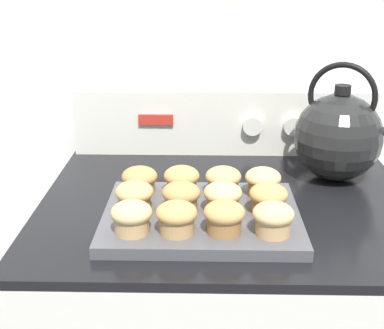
{
  "coord_description": "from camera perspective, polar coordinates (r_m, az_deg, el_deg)",
  "views": [
    {
      "loc": [
        -0.05,
        -0.69,
        1.36
      ],
      "look_at": [
        -0.07,
        0.27,
        1.0
      ],
      "focal_mm": 50.0,
      "sensor_mm": 36.0,
      "label": 1
    }
  ],
  "objects": [
    {
      "name": "wall_back",
      "position": [
        1.38,
        3.54,
        13.92
      ],
      "size": [
        8.0,
        0.05,
        2.4
      ],
      "color": "silver",
      "rests_on": "ground_plane"
    },
    {
      "name": "control_panel",
      "position": [
        1.37,
        3.53,
        4.58
      ],
      "size": [
        0.76,
        0.07,
        0.16
      ],
      "color": "silver",
      "rests_on": "stove_range"
    },
    {
      "name": "muffin_pan",
      "position": [
        1.02,
        1.02,
        -5.6
      ],
      "size": [
        0.37,
        0.29,
        0.02
      ],
      "color": "#4C4C51",
      "rests_on": "stove_range"
    },
    {
      "name": "muffin_r0_c0",
      "position": [
        0.94,
        -6.47,
        -5.55
      ],
      "size": [
        0.07,
        0.07,
        0.06
      ],
      "color": "tan",
      "rests_on": "muffin_pan"
    },
    {
      "name": "muffin_r0_c1",
      "position": [
        0.93,
        -1.64,
        -5.62
      ],
      "size": [
        0.07,
        0.07,
        0.06
      ],
      "color": "tan",
      "rests_on": "muffin_pan"
    },
    {
      "name": "muffin_r0_c2",
      "position": [
        0.93,
        3.46,
        -5.57
      ],
      "size": [
        0.07,
        0.07,
        0.06
      ],
      "color": "olive",
      "rests_on": "muffin_pan"
    },
    {
      "name": "muffin_r0_c3",
      "position": [
        0.94,
        8.65,
        -5.67
      ],
      "size": [
        0.07,
        0.07,
        0.06
      ],
      "color": "tan",
      "rests_on": "muffin_pan"
    },
    {
      "name": "muffin_r1_c0",
      "position": [
        1.01,
        -6.15,
        -3.34
      ],
      "size": [
        0.07,
        0.07,
        0.06
      ],
      "color": "olive",
      "rests_on": "muffin_pan"
    },
    {
      "name": "muffin_r1_c1",
      "position": [
        1.01,
        -1.16,
        -3.44
      ],
      "size": [
        0.07,
        0.07,
        0.06
      ],
      "color": "#A37A4C",
      "rests_on": "muffin_pan"
    },
    {
      "name": "muffin_r1_c2",
      "position": [
        1.01,
        3.3,
        -3.46
      ],
      "size": [
        0.07,
        0.07,
        0.06
      ],
      "color": "tan",
      "rests_on": "muffin_pan"
    },
    {
      "name": "muffin_r1_c3",
      "position": [
        1.01,
        8.15,
        -3.57
      ],
      "size": [
        0.07,
        0.07,
        0.06
      ],
      "color": "olive",
      "rests_on": "muffin_pan"
    },
    {
      "name": "muffin_r2_c0",
      "position": [
        1.09,
        -5.61,
        -1.68
      ],
      "size": [
        0.07,
        0.07,
        0.06
      ],
      "color": "tan",
      "rests_on": "muffin_pan"
    },
    {
      "name": "muffin_r2_c1",
      "position": [
        1.08,
        -1.11,
        -1.62
      ],
      "size": [
        0.07,
        0.07,
        0.06
      ],
      "color": "tan",
      "rests_on": "muffin_pan"
    },
    {
      "name": "muffin_r2_c2",
      "position": [
        1.08,
        3.35,
        -1.68
      ],
      "size": [
        0.07,
        0.07,
        0.06
      ],
      "color": "olive",
      "rests_on": "muffin_pan"
    },
    {
      "name": "muffin_r2_c3",
      "position": [
        1.08,
        7.58,
        -1.78
      ],
      "size": [
        0.07,
        0.07,
        0.06
      ],
      "color": "olive",
      "rests_on": "muffin_pan"
    },
    {
      "name": "tea_kettle",
      "position": [
        1.24,
        15.39,
        2.99
      ],
      "size": [
        0.23,
        0.2,
        0.27
      ],
      "color": "black",
      "rests_on": "stove_range"
    }
  ]
}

